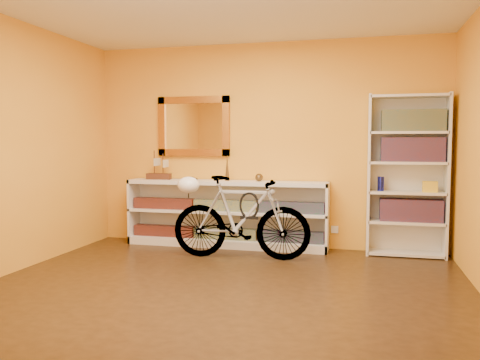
% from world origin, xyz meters
% --- Properties ---
extents(floor, '(4.50, 4.00, 0.01)m').
position_xyz_m(floor, '(0.00, 0.00, -0.01)').
color(floor, black).
rests_on(floor, ground).
extents(back_wall, '(4.50, 0.01, 2.60)m').
position_xyz_m(back_wall, '(0.00, 2.00, 1.30)').
color(back_wall, orange).
rests_on(back_wall, ground).
extents(left_wall, '(0.01, 4.00, 2.60)m').
position_xyz_m(left_wall, '(-2.25, 0.00, 1.30)').
color(left_wall, orange).
rests_on(left_wall, ground).
extents(gilt_mirror, '(0.98, 0.06, 0.78)m').
position_xyz_m(gilt_mirror, '(-0.95, 1.97, 1.55)').
color(gilt_mirror, '#945B1B').
rests_on(gilt_mirror, back_wall).
extents(wall_socket, '(0.09, 0.02, 0.09)m').
position_xyz_m(wall_socket, '(0.90, 1.99, 0.25)').
color(wall_socket, silver).
rests_on(wall_socket, back_wall).
extents(console_unit, '(2.60, 0.35, 0.85)m').
position_xyz_m(console_unit, '(-0.47, 1.81, 0.42)').
color(console_unit, silver).
rests_on(console_unit, floor).
extents(cd_row_lower, '(2.50, 0.13, 0.14)m').
position_xyz_m(cd_row_lower, '(-0.47, 1.79, 0.17)').
color(cd_row_lower, black).
rests_on(cd_row_lower, console_unit).
extents(cd_row_upper, '(2.50, 0.13, 0.14)m').
position_xyz_m(cd_row_upper, '(-0.47, 1.79, 0.54)').
color(cd_row_upper, navy).
rests_on(cd_row_upper, console_unit).
extents(model_ship, '(0.32, 0.13, 0.38)m').
position_xyz_m(model_ship, '(-1.39, 1.81, 1.04)').
color(model_ship, '#3F1F11').
rests_on(model_ship, console_unit).
extents(toy_car, '(0.00, 0.00, 0.00)m').
position_xyz_m(toy_car, '(-0.92, 1.81, 0.85)').
color(toy_car, black).
rests_on(toy_car, console_unit).
extents(bronze_ornament, '(0.06, 0.06, 0.33)m').
position_xyz_m(bronze_ornament, '(-0.45, 1.81, 1.01)').
color(bronze_ornament, '#513B1C').
rests_on(bronze_ornament, console_unit).
extents(decorative_orb, '(0.10, 0.10, 0.10)m').
position_xyz_m(decorative_orb, '(-0.03, 1.81, 0.90)').
color(decorative_orb, '#513B1C').
rests_on(decorative_orb, console_unit).
extents(bookcase, '(0.90, 0.30, 1.90)m').
position_xyz_m(bookcase, '(1.73, 1.84, 0.95)').
color(bookcase, silver).
rests_on(bookcase, floor).
extents(book_row_a, '(0.70, 0.22, 0.26)m').
position_xyz_m(book_row_a, '(1.78, 1.84, 0.55)').
color(book_row_a, maroon).
rests_on(book_row_a, bookcase).
extents(book_row_b, '(0.70, 0.22, 0.28)m').
position_xyz_m(book_row_b, '(1.78, 1.84, 1.25)').
color(book_row_b, maroon).
rests_on(book_row_b, bookcase).
extents(book_row_c, '(0.70, 0.22, 0.25)m').
position_xyz_m(book_row_c, '(1.78, 1.84, 1.59)').
color(book_row_c, '#1B5160').
rests_on(book_row_c, bookcase).
extents(travel_mug, '(0.07, 0.07, 0.17)m').
position_xyz_m(travel_mug, '(1.44, 1.82, 0.85)').
color(travel_mug, '#151C95').
rests_on(travel_mug, bookcase).
extents(red_tin, '(0.14, 0.14, 0.18)m').
position_xyz_m(red_tin, '(1.53, 1.87, 1.55)').
color(red_tin, maroon).
rests_on(red_tin, bookcase).
extents(yellow_bag, '(0.17, 0.11, 0.13)m').
position_xyz_m(yellow_bag, '(1.98, 1.80, 0.83)').
color(yellow_bag, yellow).
rests_on(yellow_bag, bookcase).
extents(bicycle, '(0.51, 1.65, 0.96)m').
position_xyz_m(bicycle, '(-0.12, 1.21, 0.48)').
color(bicycle, silver).
rests_on(bicycle, floor).
extents(helmet, '(0.26, 0.25, 0.20)m').
position_xyz_m(helmet, '(-0.74, 1.18, 0.84)').
color(helmet, white).
rests_on(helmet, bicycle).
extents(u_lock, '(0.23, 0.02, 0.23)m').
position_xyz_m(u_lock, '(-0.02, 1.22, 0.62)').
color(u_lock, black).
rests_on(u_lock, bicycle).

